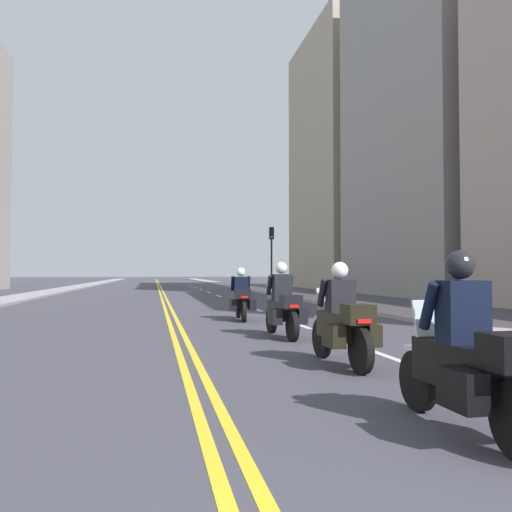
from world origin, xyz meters
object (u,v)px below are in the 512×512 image
object	(u,v)px
motorcycle_1	(343,323)
traffic_light_far	(272,248)
motorcycle_3	(241,298)
motorcycle_2	(283,307)
traffic_cone_2	(443,324)
motorcycle_0	(469,359)

from	to	relation	value
motorcycle_1	traffic_light_far	world-z (taller)	traffic_light_far
motorcycle_1	motorcycle_3	bearing A→B (deg)	88.55
motorcycle_2	motorcycle_1	bearing A→B (deg)	-92.54
motorcycle_2	traffic_cone_2	bearing A→B (deg)	-17.85
motorcycle_2	motorcycle_3	bearing A→B (deg)	89.71
motorcycle_0	motorcycle_2	distance (m)	7.08
motorcycle_0	motorcycle_1	size ratio (longest dim) A/B	0.99
motorcycle_0	motorcycle_3	distance (m)	11.38
motorcycle_1	motorcycle_0	bearing A→B (deg)	-95.23
motorcycle_0	motorcycle_2	world-z (taller)	motorcycle_2
motorcycle_0	traffic_cone_2	bearing A→B (deg)	60.52
traffic_light_far	motorcycle_2	bearing A→B (deg)	-101.98
motorcycle_2	motorcycle_3	world-z (taller)	motorcycle_2
motorcycle_1	motorcycle_2	distance (m)	3.63
motorcycle_0	traffic_light_far	xyz separation A→B (m)	(4.90, 29.74, 2.38)
motorcycle_1	motorcycle_2	world-z (taller)	motorcycle_2
motorcycle_0	motorcycle_2	size ratio (longest dim) A/B	0.96
motorcycle_0	motorcycle_1	world-z (taller)	motorcycle_0
motorcycle_0	motorcycle_3	size ratio (longest dim) A/B	1.00
traffic_cone_2	traffic_light_far	xyz separation A→B (m)	(1.53, 23.53, 2.72)
traffic_cone_2	traffic_light_far	size ratio (longest dim) A/B	0.15
traffic_light_far	motorcycle_1	bearing A→B (deg)	-100.30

